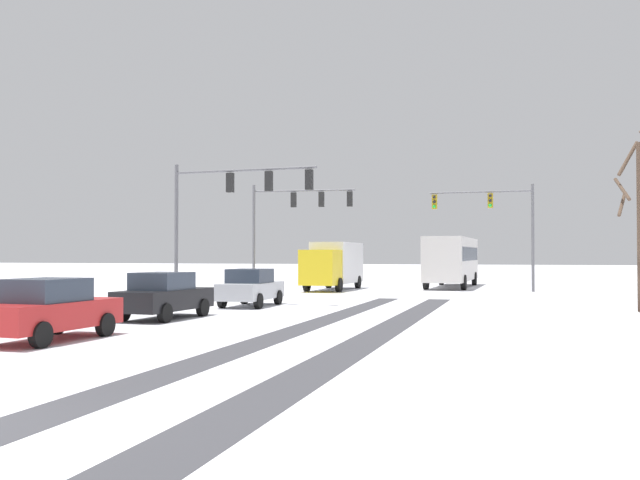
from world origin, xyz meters
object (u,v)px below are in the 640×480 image
traffic_signal_far_right (496,215)px  box_truck_delivery (333,264)px  car_silver_lead (251,287)px  car_red_third (48,309)px  bus_oncoming (452,258)px  traffic_signal_far_left (294,212)px  traffic_signal_near_left (231,198)px  bare_tree_sidewalk_mid (640,219)px  car_black_second (164,295)px

traffic_signal_far_right → box_truck_delivery: size_ratio=0.87×
car_silver_lead → car_red_third: size_ratio=0.99×
car_silver_lead → bus_oncoming: bus_oncoming is taller
traffic_signal_far_left → traffic_signal_near_left: bearing=-88.1°
car_red_third → bus_oncoming: bearing=77.4°
car_silver_lead → bus_oncoming: bearing=71.5°
bus_oncoming → traffic_signal_far_right: bearing=-56.7°
box_truck_delivery → bare_tree_sidewalk_mid: bare_tree_sidewalk_mid is taller
traffic_signal_near_left → bare_tree_sidewalk_mid: bare_tree_sidewalk_mid is taller
car_silver_lead → car_red_third: bearing=-92.6°
traffic_signal_far_left → traffic_signal_near_left: size_ratio=0.91×
traffic_signal_far_left → bus_oncoming: (8.68, 8.47, -2.81)m
traffic_signal_far_right → bare_tree_sidewalk_mid: 15.74m
bare_tree_sidewalk_mid → car_black_second: bearing=-155.9°
traffic_signal_far_left → traffic_signal_far_right: 12.34m
traffic_signal_far_left → car_red_third: size_ratio=1.56×
box_truck_delivery → car_red_third: bearing=-91.0°
box_truck_delivery → traffic_signal_far_right: bearing=6.5°
traffic_signal_near_left → car_red_third: (0.97, -14.11, -4.01)m
car_silver_lead → car_red_third: (-0.59, -12.69, 0.00)m
bare_tree_sidewalk_mid → bus_oncoming: bearing=114.8°
traffic_signal_far_right → bus_oncoming: (-3.05, 4.66, -2.66)m
traffic_signal_far_right → car_black_second: (-10.58, -21.91, -3.84)m
traffic_signal_far_left → car_black_second: (1.16, -18.10, -3.98)m
box_truck_delivery → traffic_signal_near_left: bearing=-96.3°
traffic_signal_near_left → car_red_third: bearing=-86.1°
traffic_signal_far_right → car_red_third: 30.38m
car_red_third → car_silver_lead: bearing=87.4°
bare_tree_sidewalk_mid → car_silver_lead: bearing=-176.3°
traffic_signal_far_right → car_silver_lead: (-9.84, -15.59, -3.84)m
car_silver_lead → car_black_second: 6.36m
traffic_signal_far_right → box_truck_delivery: 10.47m
traffic_signal_near_left → bus_oncoming: traffic_signal_near_left is taller
traffic_signal_far_left → car_red_third: bearing=-86.9°
traffic_signal_far_right → bus_oncoming: traffic_signal_far_right is taller
bus_oncoming → box_truck_delivery: (-6.91, -5.80, -0.36)m
traffic_signal_far_left → traffic_signal_near_left: same height
traffic_signal_far_left → bus_oncoming: traffic_signal_far_left is taller
traffic_signal_far_left → bus_oncoming: size_ratio=0.59×
car_silver_lead → traffic_signal_far_right: bearing=57.7°
car_silver_lead → car_black_second: (-0.73, -6.32, 0.00)m
box_truck_delivery → bare_tree_sidewalk_mid: size_ratio=1.07×
car_silver_lead → box_truck_delivery: size_ratio=0.55×
car_silver_lead → traffic_signal_far_left: bearing=99.1°
bus_oncoming → bare_tree_sidewalk_mid: (8.88, -19.24, 1.61)m
traffic_signal_far_left → car_black_second: 18.57m
traffic_signal_near_left → box_truck_delivery: 13.49m
bare_tree_sidewalk_mid → traffic_signal_far_left: bearing=148.5°
car_red_third → bare_tree_sidewalk_mid: bare_tree_sidewalk_mid is taller
traffic_signal_near_left → car_silver_lead: size_ratio=1.73×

